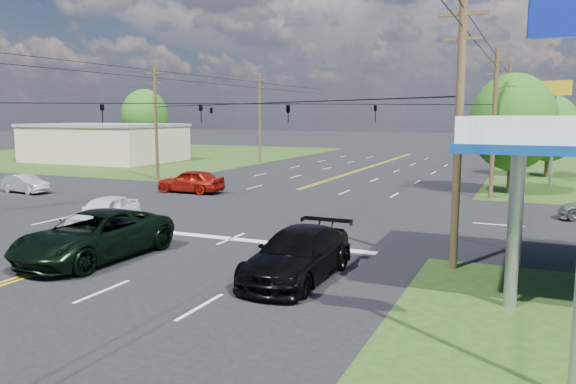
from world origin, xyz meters
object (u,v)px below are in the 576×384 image
at_px(tree_right_a, 513,122).
at_px(tree_far_l, 145,116).
at_px(pole_se, 459,129).
at_px(tree_right_b, 549,128).
at_px(pole_left_far, 260,116).
at_px(pole_right_far, 508,117).
at_px(pickup_dkgreen, 94,236).
at_px(retail_nw, 105,144).
at_px(pole_nw, 156,120).
at_px(suv_black, 298,255).
at_px(pickup_white, 104,211).
at_px(sedan_silver, 26,184).
at_px(pole_ne, 494,122).

xyz_separation_m(tree_right_a, tree_far_l, (-46.00, 20.00, 0.33)).
bearing_deg(pole_se, tree_right_b, 83.95).
height_order(pole_left_far, pole_right_far, same).
bearing_deg(tree_right_a, pole_se, -92.73).
height_order(tree_right_a, tree_right_b, tree_right_a).
distance_m(pole_se, pickup_dkgreen, 13.74).
height_order(retail_nw, pole_right_far, pole_right_far).
bearing_deg(pole_nw, tree_far_l, 129.56).
relative_size(retail_nw, pole_right_far, 1.60).
bearing_deg(retail_nw, pickup_dkgreen, -48.97).
bearing_deg(pickup_dkgreen, suv_black, 7.31).
xyz_separation_m(tree_right_b, tree_far_l, (-48.50, 8.00, 0.98)).
bearing_deg(tree_right_b, pickup_white, -122.01).
bearing_deg(sedan_silver, tree_far_l, 31.91).
height_order(pole_nw, tree_far_l, pole_nw).
xyz_separation_m(pickup_white, sedan_silver, (-13.16, 7.00, -0.10)).
xyz_separation_m(tree_far_l, sedan_silver, (15.34, -33.00, -4.56)).
bearing_deg(sedan_silver, retail_nw, 37.09).
distance_m(pole_nw, tree_far_l, 29.83).
bearing_deg(pickup_white, pole_ne, 38.19).
bearing_deg(pickup_dkgreen, pole_right_far, 75.21).
bearing_deg(pickup_dkgreen, pole_se, 20.08).
relative_size(pole_se, suv_black, 1.67).
height_order(pole_nw, suv_black, pole_nw).
relative_size(tree_right_a, pickup_dkgreen, 1.26).
bearing_deg(tree_right_a, pole_right_far, 93.58).
xyz_separation_m(tree_far_l, pickup_white, (28.50, -40.00, -4.45)).
distance_m(retail_nw, tree_right_b, 46.60).
bearing_deg(pole_right_far, pole_se, -90.00).
xyz_separation_m(tree_right_a, pickup_white, (-17.50, -20.00, -4.13)).
bearing_deg(pickup_dkgreen, pole_nw, 123.63).
bearing_deg(pole_ne, sedan_silver, -161.37).
height_order(pole_ne, pickup_dkgreen, pole_ne).
relative_size(pole_nw, pickup_white, 2.18).
xyz_separation_m(retail_nw, tree_right_b, (46.50, 2.00, 2.22)).
distance_m(retail_nw, sedan_silver, 26.62).
height_order(tree_far_l, suv_black, tree_far_l).
distance_m(pole_left_far, pickup_dkgreen, 43.42).
bearing_deg(tree_right_a, pole_ne, -108.43).
bearing_deg(pole_ne, pole_right_far, 90.00).
bearing_deg(pole_left_far, pole_ne, -36.16).
bearing_deg(tree_far_l, pickup_dkgreen, -54.19).
relative_size(pickup_dkgreen, sedan_silver, 1.67).
distance_m(pole_right_far, sedan_silver, 41.73).
xyz_separation_m(tree_right_b, pickup_white, (-20.00, -32.00, -3.47)).
height_order(pole_se, tree_right_b, pole_se).
distance_m(tree_far_l, pickup_dkgreen, 55.71).
xyz_separation_m(pole_ne, pole_right_far, (0.00, 19.00, 0.25)).
xyz_separation_m(tree_far_l, suv_black, (40.45, -44.33, -4.37)).
height_order(pickup_dkgreen, sedan_silver, pickup_dkgreen).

